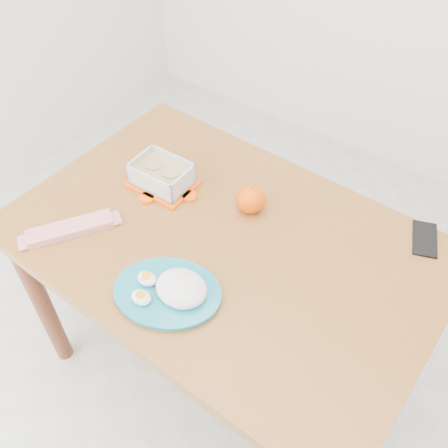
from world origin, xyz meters
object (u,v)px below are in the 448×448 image
Objects in this scene: rice_plate at (172,290)px; dining_table at (224,261)px; food_container at (162,175)px; smartphone at (425,239)px; orange_fruit at (251,199)px.

dining_table is at bearing 68.86° from rice_plate.
dining_table is at bearing -15.50° from food_container.
rice_plate is at bearing -149.63° from smartphone.
dining_table is at bearing -165.21° from smartphone.
rice_plate is at bearing -47.94° from food_container.
rice_plate is (0.00, -0.23, 0.12)m from dining_table.
orange_fruit is (-0.00, 0.14, 0.14)m from dining_table.
dining_table is 0.57m from smartphone.
orange_fruit is at bearing 68.97° from rice_plate.
smartphone is at bearing 21.67° from orange_fruit.
rice_plate is at bearing -88.73° from orange_fruit.
smartphone is at bearing 28.45° from rice_plate.
orange_fruit is (0.28, 0.07, 0.00)m from food_container.
orange_fruit is 0.37m from rice_plate.
orange_fruit is 0.24× the size of rice_plate.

